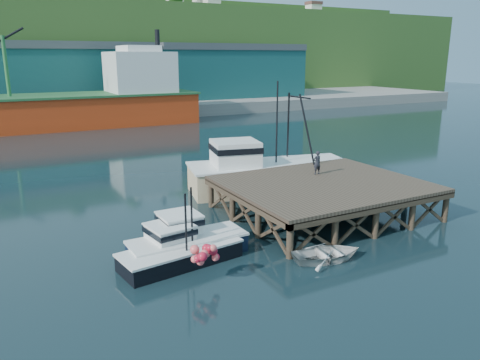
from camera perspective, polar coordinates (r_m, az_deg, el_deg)
ground at (r=27.78m, az=0.94°, el=-5.90°), size 300.00×300.00×0.00m
wharf at (r=29.97m, az=10.36°, el=-0.68°), size 12.00×10.00×2.62m
far_quay at (r=93.98m, az=-20.49°, el=8.51°), size 160.00×40.00×2.00m
warehouse_mid at (r=88.67m, az=-20.35°, el=11.77°), size 28.00×16.00×9.00m
warehouse_right at (r=97.58m, az=-2.24°, el=12.85°), size 30.00×16.00×9.00m
cargo_ship at (r=71.12m, az=-24.90°, el=8.21°), size 55.50×10.00×13.75m
hillside at (r=123.36m, az=-22.98°, el=14.24°), size 220.00×50.00×22.00m
boat_navy at (r=24.30m, az=-6.64°, el=-7.21°), size 6.04×3.24×3.75m
boat_black at (r=23.40m, az=-7.55°, el=-8.31°), size 6.27×5.22×3.72m
trawler at (r=35.21m, az=3.29°, el=1.40°), size 12.77×6.83×8.12m
dinghy at (r=23.87m, az=10.61°, el=-8.79°), size 3.98×3.17×0.74m
dockworker at (r=31.84m, az=9.38°, el=2.10°), size 0.59×0.39×1.60m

